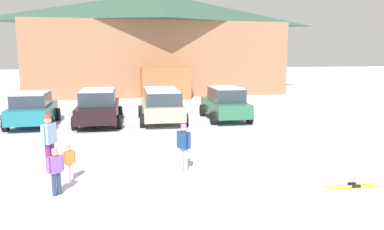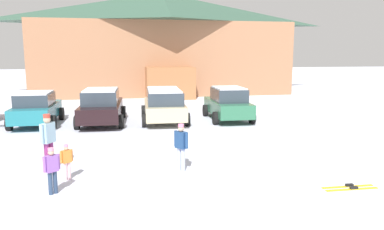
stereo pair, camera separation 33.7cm
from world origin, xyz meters
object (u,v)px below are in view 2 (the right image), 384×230
parked_beige_suv (164,104)px  skier_child_in_purple_jacket (52,168)px  parked_black_sedan (102,106)px  skier_adult_in_blue_parka (48,138)px  skier_teen_in_navy_coat (181,145)px  skier_child_in_orange_jacket (67,160)px  ski_lodge (162,43)px  parked_teal_hatchback (36,108)px  pair_of_skis (350,187)px  parked_green_coupe (228,104)px

parked_beige_suv → skier_child_in_purple_jacket: bearing=-112.3°
parked_black_sedan → skier_adult_in_blue_parka: 7.40m
parked_black_sedan → parked_beige_suv: parked_black_sedan is taller
skier_teen_in_navy_coat → skier_child_in_orange_jacket: skier_teen_in_navy_coat is taller
parked_black_sedan → parked_beige_suv: 3.06m
skier_child_in_purple_jacket → skier_teen_in_navy_coat: 3.59m
ski_lodge → parked_beige_suv: ski_lodge is taller
parked_teal_hatchback → pair_of_skis: size_ratio=2.82×
skier_child_in_orange_jacket → parked_beige_suv: bearing=66.5°
parked_beige_suv → skier_adult_in_blue_parka: size_ratio=2.81×
parked_beige_suv → skier_child_in_purple_jacket: 10.12m
ski_lodge → skier_teen_in_navy_coat: 22.83m
parked_black_sedan → skier_teen_in_navy_coat: bearing=-72.4°
skier_child_in_orange_jacket → pair_of_skis: size_ratio=0.70×
skier_teen_in_navy_coat → skier_child_in_orange_jacket: 3.19m
parked_teal_hatchback → skier_teen_in_navy_coat: parked_teal_hatchback is taller
parked_green_coupe → skier_child_in_orange_jacket: parked_green_coupe is taller
skier_teen_in_navy_coat → skier_adult_in_blue_parka: bearing=166.7°
skier_teen_in_navy_coat → skier_adult_in_blue_parka: size_ratio=0.84×
skier_child_in_purple_jacket → skier_adult_in_blue_parka: 2.16m
parked_green_coupe → skier_child_in_purple_jacket: size_ratio=3.54×
ski_lodge → parked_green_coupe: 15.01m
skier_adult_in_blue_parka → pair_of_skis: skier_adult_in_blue_parka is taller
parked_green_coupe → skier_teen_in_navy_coat: 8.82m
parked_teal_hatchback → parked_black_sedan: (3.06, -0.16, 0.05)m
parked_green_coupe → skier_child_in_orange_jacket: 10.71m
skier_child_in_orange_jacket → parked_green_coupe: bearing=49.6°
skier_child_in_orange_jacket → skier_adult_in_blue_parka: 1.31m
parked_beige_suv → skier_child_in_orange_jacket: bearing=-113.5°
skier_child_in_orange_jacket → ski_lodge: bearing=77.2°
parked_teal_hatchback → pair_of_skis: (9.70, -10.61, -0.79)m
parked_black_sedan → skier_child_in_purple_jacket: 9.43m
parked_green_coupe → pair_of_skis: bearing=-88.5°
ski_lodge → pair_of_skis: ski_lodge is taller
skier_child_in_purple_jacket → ski_lodge: bearing=77.2°
parked_beige_suv → skier_teen_in_navy_coat: (-0.46, -8.17, -0.10)m
parked_teal_hatchback → skier_child_in_orange_jacket: (2.49, -8.54, -0.26)m
skier_adult_in_blue_parka → pair_of_skis: (7.85, -3.14, -0.92)m
parked_teal_hatchback → skier_adult_in_blue_parka: skier_adult_in_blue_parka is taller
parked_teal_hatchback → parked_green_coupe: parked_green_coupe is taller
skier_child_in_purple_jacket → skier_child_in_orange_jacket: (0.21, 1.02, -0.10)m
parked_beige_suv → skier_adult_in_blue_parka: 8.44m
pair_of_skis → skier_adult_in_blue_parka: bearing=158.2°
parked_green_coupe → skier_child_in_purple_jacket: (-7.15, -9.17, -0.20)m
ski_lodge → parked_beige_suv: bearing=-96.1°
parked_beige_suv → pair_of_skis: parked_beige_suv is taller
parked_teal_hatchback → skier_child_in_purple_jacket: bearing=-76.6°
parked_beige_suv → skier_child_in_purple_jacket: size_ratio=4.03×
skier_child_in_orange_jacket → skier_adult_in_blue_parka: size_ratio=0.59×
parked_teal_hatchback → parked_beige_suv: size_ratio=0.86×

